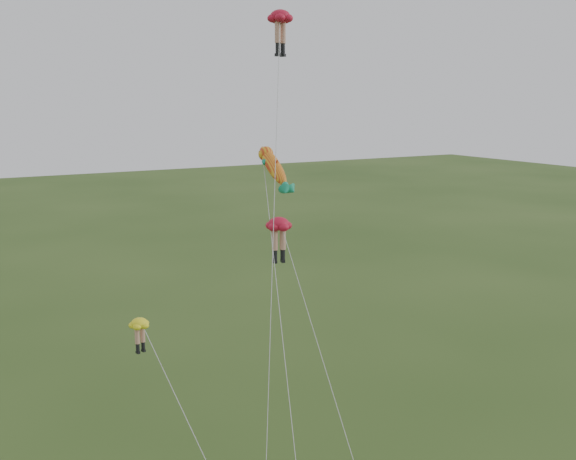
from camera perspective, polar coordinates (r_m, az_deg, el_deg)
legs_kite_red_high at (r=36.62m, az=-0.71°, el=17.59°), size 7.01×10.44×23.69m
legs_kite_red_mid at (r=34.10m, az=-0.73°, el=-0.07°), size 1.72×9.82×12.75m
legs_kite_yellow at (r=29.67m, az=-12.65°, el=-9.17°), size 3.26×7.07×9.29m
fish_kite at (r=35.68m, az=-1.32°, el=5.58°), size 4.97×12.67×16.58m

